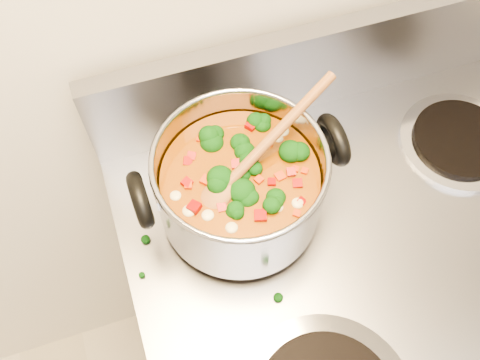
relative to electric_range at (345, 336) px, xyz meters
name	(u,v)px	position (x,y,z in m)	size (l,w,h in m)	color
electric_range	(345,336)	(0.00, 0.00, 0.00)	(0.74, 0.67, 1.08)	gray
stockpot	(239,185)	(-0.19, 0.14, 0.53)	(0.29, 0.23, 0.14)	#9B9BA2
wooden_spoon	(246,165)	(-0.18, 0.14, 0.57)	(0.24, 0.13, 0.09)	brown
cooktop_crumbs	(184,204)	(-0.27, 0.18, 0.46)	(0.17, 0.31, 0.01)	black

